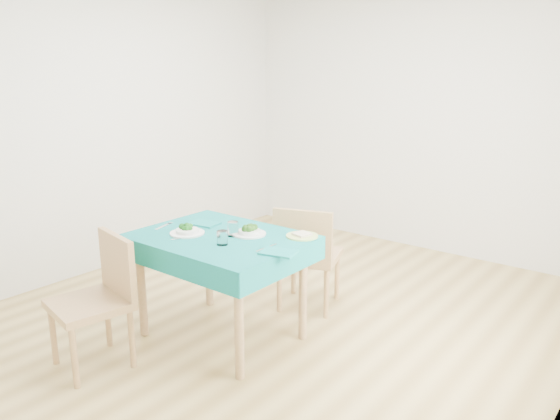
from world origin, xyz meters
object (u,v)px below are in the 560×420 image
Objects in this scene: bowl_near at (187,229)px; chair_far at (310,238)px; side_plate at (302,236)px; chair_near at (87,285)px; table at (222,287)px; bowl_far at (249,230)px.

chair_far is at bearing 67.66° from bowl_near.
chair_far is 0.60m from side_plate.
bowl_near is (0.17, 0.69, 0.23)m from chair_near.
chair_far is 4.80× the size of bowl_near.
side_plate is (0.46, 0.33, 0.38)m from table.
bowl_far is at bearing -149.03° from side_plate.
bowl_near is at bearing -144.19° from bowl_far.
table is 0.91m from chair_near.
chair_near is at bearing -115.24° from table.
table is at bearing 28.02° from bowl_near.
chair_far reaches higher than bowl_far.
side_plate is (0.28, -0.49, 0.19)m from chair_far.
side_plate reaches higher than table.
side_plate is at bearing 35.93° from table.
bowl_near is (-0.38, -0.93, 0.22)m from chair_far.
side_plate is (0.31, 0.19, -0.03)m from bowl_far.
bowl_near is at bearing -151.98° from table.
chair_far is at bearing 119.78° from side_plate.
table is 0.68m from side_plate.
side_plate is at bearing 99.86° from chair_far.
chair_far reaches higher than chair_near.
bowl_near is 1.03× the size of bowl_far.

